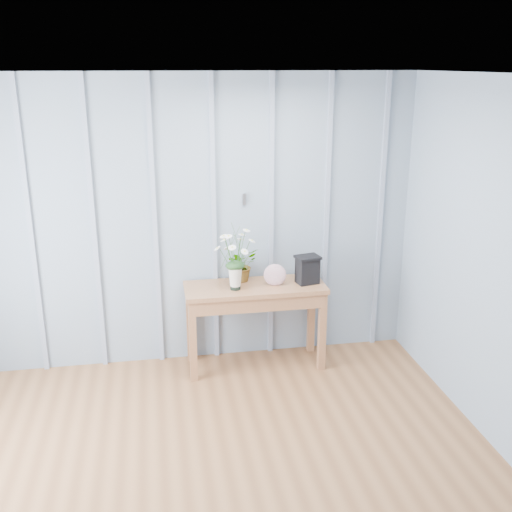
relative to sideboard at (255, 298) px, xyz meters
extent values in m
cube|color=#8293A7|center=(-0.57, 0.25, 0.61)|extent=(4.00, 0.01, 2.50)
cube|color=silver|center=(-0.57, -1.99, 1.86)|extent=(4.00, 4.50, 0.01)
cube|color=#A2A2A6|center=(-0.05, 0.24, 0.81)|extent=(0.03, 0.01, 0.10)
cube|color=#8492AA|center=(-1.82, 0.24, 0.61)|extent=(0.04, 0.03, 2.50)
cube|color=#8492AA|center=(-1.32, 0.24, 0.61)|extent=(0.04, 0.03, 2.50)
cube|color=#8492AA|center=(-0.82, 0.24, 0.61)|extent=(0.04, 0.03, 2.50)
cube|color=#8492AA|center=(-0.32, 0.24, 0.61)|extent=(0.04, 0.03, 2.50)
cube|color=#8492AA|center=(0.18, 0.24, 0.61)|extent=(0.04, 0.03, 2.50)
cube|color=#8492AA|center=(0.68, 0.24, 0.61)|extent=(0.04, 0.03, 2.50)
cube|color=#8492AA|center=(1.18, 0.24, 0.61)|extent=(0.04, 0.03, 2.50)
cube|color=#8F5C39|center=(0.00, 0.00, 0.09)|extent=(1.20, 0.45, 0.04)
cube|color=#8F5C39|center=(0.00, 0.00, 0.01)|extent=(1.13, 0.42, 0.12)
cube|color=#8F5C39|center=(-0.55, -0.18, -0.28)|extent=(0.06, 0.06, 0.71)
cube|color=#8F5C39|center=(0.56, -0.18, -0.28)|extent=(0.06, 0.06, 0.71)
cube|color=#8F5C39|center=(-0.55, 0.18, -0.28)|extent=(0.06, 0.06, 0.71)
cube|color=#8F5C39|center=(0.56, 0.18, -0.28)|extent=(0.06, 0.06, 0.71)
cylinder|color=black|center=(-0.18, -0.06, 0.14)|extent=(0.09, 0.09, 0.05)
cone|color=silver|center=(-0.18, -0.06, 0.22)|extent=(0.12, 0.12, 0.20)
ellipsoid|color=#1A3E1B|center=(-0.18, -0.06, 0.32)|extent=(0.16, 0.13, 0.08)
imported|color=#1A3E1B|center=(-0.09, 0.14, 0.26)|extent=(0.34, 0.32, 0.29)
ellipsoid|color=#954970|center=(0.17, -0.03, 0.21)|extent=(0.20, 0.09, 0.19)
cube|color=black|center=(0.45, -0.02, 0.23)|extent=(0.20, 0.17, 0.22)
cube|color=black|center=(0.45, -0.02, 0.35)|extent=(0.23, 0.19, 0.02)
camera|label=1|loc=(-0.83, -4.71, 1.93)|focal=42.00mm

